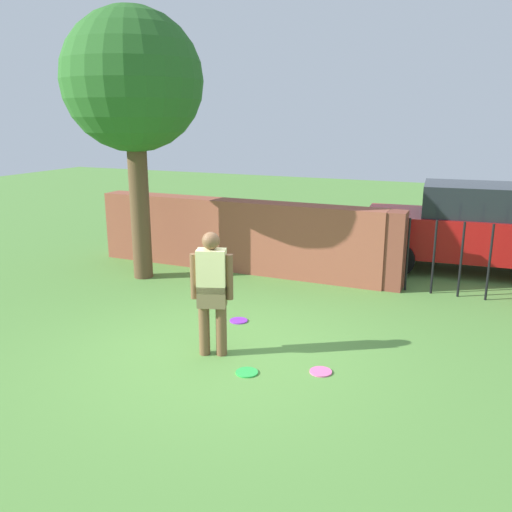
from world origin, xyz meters
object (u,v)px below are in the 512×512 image
at_px(tree, 133,84).
at_px(frisbee_green, 247,372).
at_px(frisbee_purple, 239,321).
at_px(person, 212,288).
at_px(frisbee_pink, 321,372).
at_px(car, 475,228).

distance_m(tree, frisbee_green, 5.69).
bearing_deg(tree, frisbee_purple, -26.85).
height_order(tree, person, tree).
relative_size(frisbee_green, frisbee_purple, 1.00).
distance_m(person, frisbee_pink, 1.68).
relative_size(tree, person, 2.98).
xyz_separation_m(frisbee_pink, frisbee_purple, (-1.61, 1.10, 0.00)).
xyz_separation_m(car, frisbee_pink, (-1.48, -5.43, -0.85)).
bearing_deg(frisbee_purple, tree, 153.15).
bearing_deg(frisbee_purple, frisbee_pink, -34.25).
bearing_deg(frisbee_green, car, 68.47).
height_order(person, frisbee_pink, person).
distance_m(car, frisbee_purple, 5.39).
distance_m(tree, car, 7.01).
bearing_deg(frisbee_pink, tree, 150.22).
xyz_separation_m(person, frisbee_pink, (1.43, 0.06, -0.89)).
distance_m(tree, frisbee_purple, 4.62).
distance_m(frisbee_green, frisbee_pink, 0.89).
height_order(person, frisbee_purple, person).
relative_size(tree, frisbee_green, 17.89).
bearing_deg(tree, frisbee_pink, -29.78).
relative_size(tree, frisbee_pink, 17.89).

